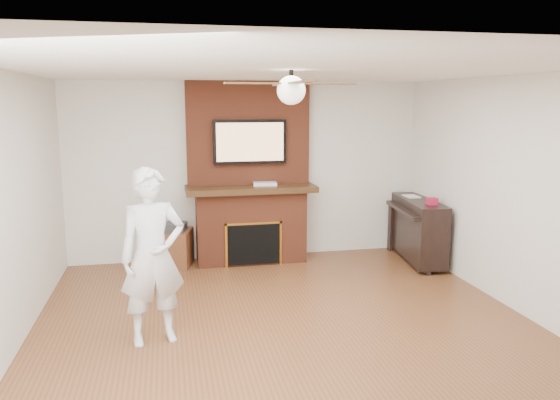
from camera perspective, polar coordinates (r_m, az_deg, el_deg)
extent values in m
cube|color=#563119|center=(5.51, 1.09, -14.52)|extent=(5.36, 5.86, 0.18)
cube|color=white|center=(5.02, 1.19, 14.48)|extent=(5.36, 5.86, 0.18)
cube|color=beige|center=(7.86, -3.52, 3.14)|extent=(5.36, 0.18, 2.50)
cube|color=beige|center=(2.52, 16.14, -12.75)|extent=(5.36, 0.18, 2.50)
cube|color=beige|center=(6.21, 25.12, 0.29)|extent=(0.18, 5.86, 2.50)
cube|color=brown|center=(7.66, -3.08, -2.75)|extent=(1.50, 0.50, 1.00)
cube|color=black|center=(7.53, -3.09, 1.21)|extent=(1.78, 0.64, 0.08)
cube|color=brown|center=(7.62, -3.35, 6.99)|extent=(1.70, 0.20, 1.42)
cube|color=black|center=(7.46, -2.77, -4.64)|extent=(0.70, 0.06, 0.55)
cube|color=#BF8C2D|center=(7.39, -2.78, -2.48)|extent=(0.78, 0.02, 0.03)
cube|color=#BF8C2D|center=(7.41, -5.63, -4.79)|extent=(0.03, 0.02, 0.61)
cube|color=#BF8C2D|center=(7.52, 0.07, -4.51)|extent=(0.03, 0.02, 0.61)
cube|color=black|center=(7.49, -3.18, 6.09)|extent=(1.00, 0.07, 0.60)
cube|color=tan|center=(7.45, -3.13, 6.07)|extent=(0.92, 0.01, 0.52)
cylinder|color=black|center=(5.01, 1.19, 12.65)|extent=(0.04, 0.04, 0.14)
sphere|color=white|center=(5.01, 1.18, 11.40)|extent=(0.26, 0.26, 0.26)
cube|color=black|center=(5.09, 4.88, 12.02)|extent=(0.55, 0.11, 0.01)
cube|color=black|center=(5.33, 0.37, 11.97)|extent=(0.11, 0.55, 0.01)
cube|color=black|center=(4.95, -2.63, 12.10)|extent=(0.55, 0.11, 0.01)
cube|color=black|center=(4.69, 2.11, 12.21)|extent=(0.11, 0.55, 0.01)
imported|color=silver|center=(5.15, -13.16, -5.78)|extent=(0.68, 0.53, 1.64)
cube|color=#562E18|center=(7.62, -11.28, -4.96)|extent=(0.63, 0.63, 0.50)
cube|color=#2F2E31|center=(7.55, -11.35, -2.77)|extent=(0.46, 0.40, 0.10)
cube|color=black|center=(7.88, 14.24, -2.95)|extent=(0.55, 1.38, 0.83)
cube|color=black|center=(7.32, 15.23, -4.83)|extent=(0.06, 0.10, 0.72)
cube|color=black|center=(8.37, 11.53, -2.79)|extent=(0.06, 0.10, 0.72)
cube|color=black|center=(7.73, 12.81, -1.03)|extent=(0.29, 1.25, 0.05)
cube|color=silver|center=(8.03, 13.57, 0.38)|extent=(0.19, 0.26, 0.01)
cube|color=#B01539|center=(7.47, 15.60, -0.13)|extent=(0.12, 0.12, 0.09)
cube|color=silver|center=(7.53, -1.59, 1.71)|extent=(0.34, 0.21, 0.05)
cylinder|color=orange|center=(7.65, -3.61, -6.15)|extent=(0.07, 0.07, 0.13)
cylinder|color=#3D712D|center=(7.63, -3.52, -6.33)|extent=(0.07, 0.07, 0.09)
cylinder|color=beige|center=(7.63, -2.28, -6.31)|extent=(0.07, 0.07, 0.10)
cylinder|color=#363FA2|center=(7.63, -1.69, -6.38)|extent=(0.06, 0.06, 0.08)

